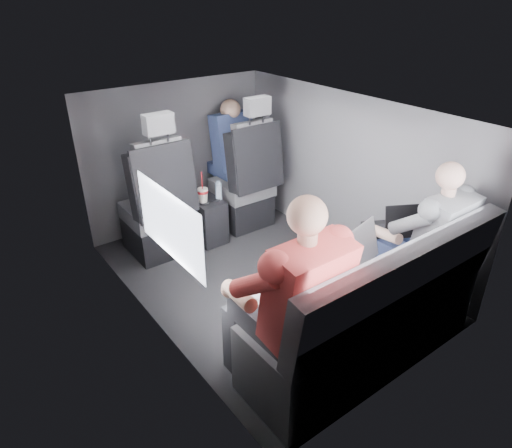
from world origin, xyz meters
TOP-DOWN VIEW (x-y plane):
  - floor at (0.00, 0.00)m, footprint 2.60×2.60m
  - ceiling at (0.00, 0.00)m, footprint 2.60×2.60m
  - panel_left at (-0.90, 0.00)m, footprint 0.02×2.60m
  - panel_right at (0.90, 0.00)m, footprint 0.02×2.60m
  - panel_front at (0.00, 1.30)m, footprint 1.80×0.02m
  - panel_back at (0.00, -1.30)m, footprint 1.80×0.02m
  - side_window at (-0.88, -0.30)m, footprint 0.02×0.75m
  - seatbelt at (0.45, 0.67)m, footprint 0.35×0.11m
  - front_seat_left at (-0.45, 0.84)m, footprint 0.52×0.58m
  - front_seat_right at (0.45, 0.84)m, footprint 0.52×0.58m
  - center_console at (0.00, 0.88)m, footprint 0.24×0.48m
  - rear_bench at (0.00, -1.06)m, footprint 1.60×0.57m
  - soda_cup at (-0.05, 0.78)m, footprint 0.09×0.09m
  - water_bottle at (0.10, 0.76)m, footprint 0.06×0.06m
  - laptop_white at (-0.53, -0.81)m, footprint 0.36×0.35m
  - laptop_silver at (0.04, -0.80)m, footprint 0.42×0.41m
  - laptop_black at (0.57, -0.76)m, footprint 0.40×0.43m
  - passenger_rear_left at (-0.57, -0.97)m, footprint 0.53×0.65m
  - passenger_rear_right at (0.57, -0.97)m, footprint 0.47×0.60m
  - passenger_front_right at (0.47, 1.10)m, footprint 0.38×0.38m

SIDE VIEW (x-z plane):
  - floor at x=0.00m, z-range 0.00..0.00m
  - center_console at x=0.00m, z-range 0.00..0.41m
  - rear_bench at x=0.00m, z-range -0.15..0.77m
  - front_seat_left at x=-0.45m, z-range -0.23..1.03m
  - front_seat_right at x=0.45m, z-range -0.23..1.03m
  - soda_cup at x=-0.05m, z-range 0.33..0.62m
  - water_bottle at x=0.10m, z-range 0.39..0.57m
  - passenger_rear_right at x=0.57m, z-range 0.02..1.20m
  - laptop_black at x=0.57m, z-range 0.51..0.75m
  - laptop_white at x=-0.53m, z-range 0.51..0.75m
  - laptop_silver at x=0.04m, z-range 0.51..0.77m
  - passenger_rear_left at x=-0.57m, z-range 0.01..1.28m
  - panel_left at x=-0.90m, z-range 0.00..1.35m
  - panel_right at x=0.90m, z-range 0.00..1.35m
  - panel_front at x=0.00m, z-range 0.00..1.35m
  - panel_back at x=0.00m, z-range 0.00..1.35m
  - passenger_front_right at x=0.47m, z-range 0.38..1.11m
  - seatbelt at x=0.45m, z-range 0.50..1.10m
  - side_window at x=-0.88m, z-range 0.69..1.11m
  - ceiling at x=0.00m, z-range 1.35..1.35m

